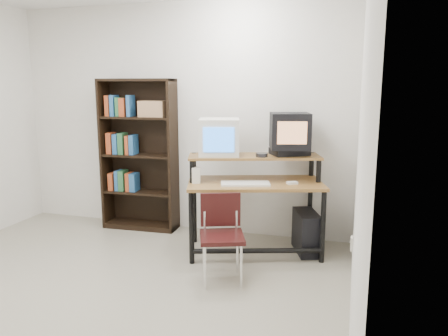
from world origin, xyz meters
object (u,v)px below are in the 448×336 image
(school_chair, at_px, (221,229))
(crt_tv, at_px, (290,131))
(bookshelf, at_px, (140,153))
(computer_desk, at_px, (255,184))
(crt_monitor, at_px, (219,137))
(pc_tower, at_px, (306,232))

(school_chair, bearing_deg, crt_tv, 43.37)
(bookshelf, bearing_deg, computer_desk, -17.03)
(crt_tv, bearing_deg, computer_desk, -161.80)
(crt_monitor, bearing_deg, pc_tower, -10.62)
(pc_tower, xyz_separation_m, bookshelf, (-1.99, 0.25, 0.69))
(pc_tower, distance_m, school_chair, 1.09)
(pc_tower, distance_m, bookshelf, 2.12)
(computer_desk, relative_size, pc_tower, 3.27)
(computer_desk, relative_size, crt_monitor, 2.97)
(school_chair, xyz_separation_m, bookshelf, (-1.34, 1.09, 0.45))
(bookshelf, bearing_deg, crt_tv, -8.27)
(crt_tv, distance_m, school_chair, 1.28)
(computer_desk, bearing_deg, crt_tv, 15.53)
(computer_desk, distance_m, crt_monitor, 0.60)
(pc_tower, relative_size, school_chair, 0.60)
(pc_tower, height_order, bookshelf, bookshelf)
(computer_desk, xyz_separation_m, crt_monitor, (-0.39, 0.04, 0.46))
(crt_tv, xyz_separation_m, school_chair, (-0.44, -0.92, -0.77))
(crt_monitor, distance_m, bookshelf, 1.16)
(crt_monitor, distance_m, crt_tv, 0.72)
(crt_monitor, xyz_separation_m, bookshelf, (-1.09, 0.33, -0.26))
(crt_tv, distance_m, bookshelf, 1.82)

